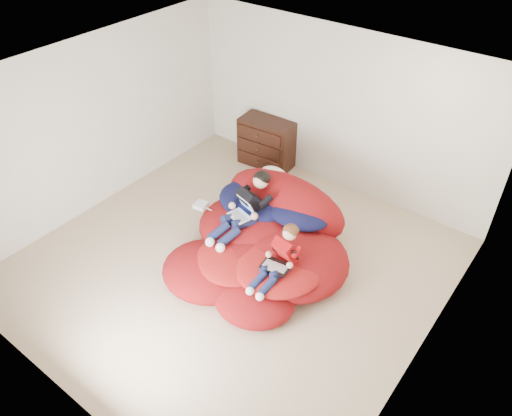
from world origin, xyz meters
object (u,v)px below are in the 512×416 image
Objects in this scene: beanbag_pile at (266,240)px; laptop_white at (242,211)px; younger_boy at (280,256)px; laptop_black at (280,259)px; older_boy at (247,205)px; dresser at (267,143)px.

laptop_white is (-0.35, -0.05, 0.36)m from beanbag_pile.
younger_boy is 0.05m from laptop_black.
laptop_white is 0.94× the size of laptop_black.
beanbag_pile is 0.53m from older_boy.
younger_boy is at bearing -28.87° from older_boy.
laptop_white is (1.00, -1.90, 0.21)m from dresser.
dresser is at bearing 119.22° from older_boy.
beanbag_pile is at bearing -9.32° from older_boy.
beanbag_pile is 6.23× the size of laptop_black.
laptop_white is at bearing -62.17° from dresser.
beanbag_pile is 2.11× the size of older_boy.
laptop_white is at bearing 156.03° from laptop_black.
older_boy is 0.11m from laptop_white.
older_boy reaches higher than dresser.
laptop_black is at bearing -50.65° from dresser.
younger_boy is (0.87, -0.48, -0.06)m from older_boy.
dresser is at bearing 129.51° from younger_boy.
older_boy is (-0.35, 0.06, 0.39)m from beanbag_pile.
laptop_black is (0.00, -0.01, -0.05)m from younger_boy.
laptop_white is 0.96m from laptop_black.
dresser is 1.12× the size of younger_boy.
beanbag_pile is 0.76m from younger_boy.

